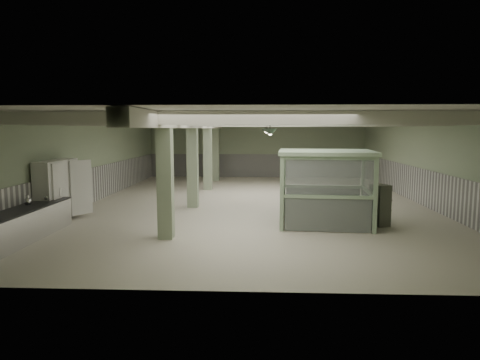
{
  "coord_description": "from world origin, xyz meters",
  "views": [
    {
      "loc": [
        0.19,
        -18.0,
        3.16
      ],
      "look_at": [
        -0.52,
        -2.56,
        1.3
      ],
      "focal_mm": 32.0,
      "sensor_mm": 36.0,
      "label": 1
    }
  ],
  "objects_px": {
    "guard_booth": "(326,174)",
    "walkin_cooler": "(58,193)",
    "prep_counter": "(10,229)",
    "filing_cabinet": "(380,205)"
  },
  "relations": [
    {
      "from": "filing_cabinet",
      "to": "guard_booth",
      "type": "bearing_deg",
      "value": 156.33
    },
    {
      "from": "walkin_cooler",
      "to": "guard_booth",
      "type": "height_order",
      "value": "guard_booth"
    },
    {
      "from": "walkin_cooler",
      "to": "guard_booth",
      "type": "xyz_separation_m",
      "value": [
        8.99,
        0.08,
        0.67
      ]
    },
    {
      "from": "prep_counter",
      "to": "filing_cabinet",
      "type": "bearing_deg",
      "value": 15.57
    },
    {
      "from": "prep_counter",
      "to": "walkin_cooler",
      "type": "bearing_deg",
      "value": 91.59
    },
    {
      "from": "guard_booth",
      "to": "walkin_cooler",
      "type": "bearing_deg",
      "value": -174.94
    },
    {
      "from": "prep_counter",
      "to": "walkin_cooler",
      "type": "distance_m",
      "value": 3.05
    },
    {
      "from": "walkin_cooler",
      "to": "guard_booth",
      "type": "relative_size",
      "value": 0.68
    },
    {
      "from": "prep_counter",
      "to": "walkin_cooler",
      "type": "height_order",
      "value": "walkin_cooler"
    },
    {
      "from": "prep_counter",
      "to": "filing_cabinet",
      "type": "xyz_separation_m",
      "value": [
        10.68,
        2.97,
        0.21
      ]
    }
  ]
}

